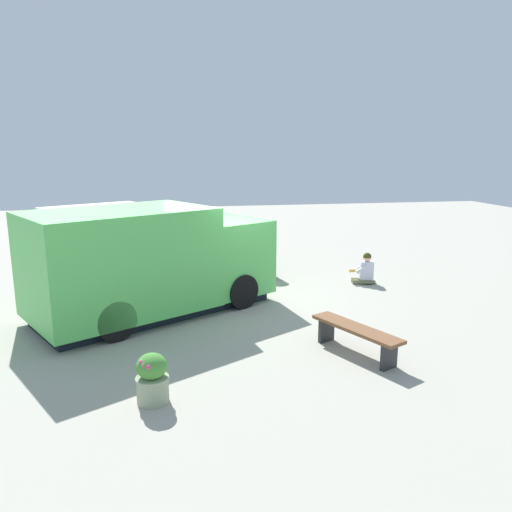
# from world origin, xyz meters

# --- Properties ---
(ground_plane) EXTENTS (40.00, 40.00, 0.00)m
(ground_plane) POSITION_xyz_m (0.00, 0.00, 0.00)
(ground_plane) COLOR #A7A395
(food_truck) EXTENTS (4.50, 5.62, 2.33)m
(food_truck) POSITION_xyz_m (0.51, -1.63, 1.12)
(food_truck) COLOR #57C758
(food_truck) RESTS_ON ground_plane
(person_customer) EXTENTS (0.54, 0.76, 0.84)m
(person_customer) POSITION_xyz_m (-0.93, 3.98, 0.33)
(person_customer) COLOR #726F4D
(person_customer) RESTS_ON ground_plane
(planter_flowering_near) EXTENTS (0.54, 0.54, 0.74)m
(planter_flowering_near) POSITION_xyz_m (-4.62, 1.58, 0.40)
(planter_flowering_near) COLOR #AE7F49
(planter_flowering_near) RESTS_ON ground_plane
(planter_flowering_far) EXTENTS (0.48, 0.48, 0.73)m
(planter_flowering_far) POSITION_xyz_m (4.55, -1.55, 0.36)
(planter_flowering_far) COLOR #91A07E
(planter_flowering_far) RESTS_ON ground_plane
(plaza_bench) EXTENTS (1.84, 1.14, 0.50)m
(plaza_bench) POSITION_xyz_m (3.49, 1.93, 0.39)
(plaza_bench) COLOR brown
(plaza_bench) RESTS_ON ground_plane
(trash_bin) EXTENTS (0.51, 0.51, 0.95)m
(trash_bin) POSITION_xyz_m (-2.09, 1.53, 0.48)
(trash_bin) COLOR black
(trash_bin) RESTS_ON ground_plane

